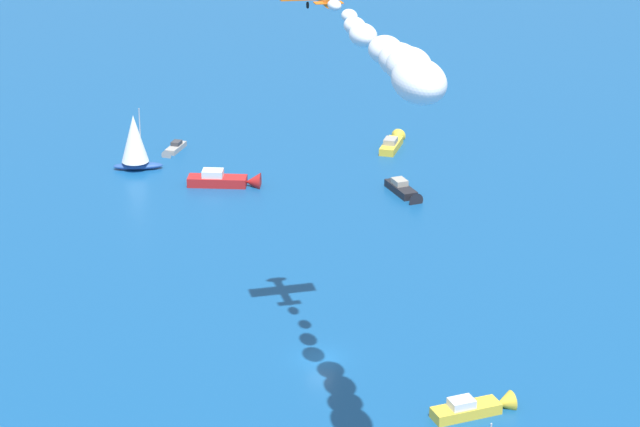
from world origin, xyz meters
name	(u,v)px	position (x,y,z in m)	size (l,w,h in m)	color
ground_plane	(320,358)	(0.00, 0.00, 0.00)	(2000.00, 2000.00, 0.00)	navy
motorboat_near_centre	(477,407)	(16.45, -6.42, 0.62)	(7.55, 6.35, 2.29)	gold
motorboat_far_stbd	(174,149)	(-35.89, 53.72, 0.44)	(1.64, 5.70, 1.64)	#9E9993
motorboat_inshore	(404,191)	(-1.12, 45.68, 0.59)	(6.13, 7.17, 2.19)	black
motorboat_offshore	(227,180)	(-24.25, 43.05, 0.75)	(9.85, 4.31, 2.77)	#B21E1E
sailboat_trailing	(135,142)	(-38.29, 45.85, 3.93)	(6.92, 4.71, 8.62)	#23478C
motorboat_mid_cluster	(393,143)	(-6.62, 63.99, 0.63)	(2.14, 8.01, 2.32)	gold
smoke_trail_lead	(400,63)	(11.40, -19.88, 35.99)	(15.30, 24.79, 3.21)	silver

